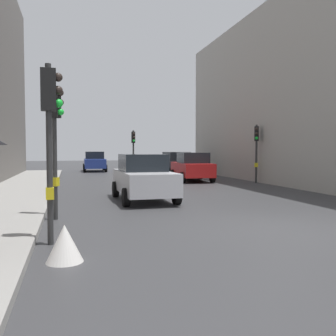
# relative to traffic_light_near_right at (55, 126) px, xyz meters

# --- Properties ---
(ground_plane) EXTENTS (120.00, 120.00, 0.00)m
(ground_plane) POSITION_rel_traffic_light_near_right_xyz_m (5.41, -2.63, -2.58)
(ground_plane) COLOR #38383A
(sidewalk_kerb) EXTENTS (2.94, 40.00, 0.16)m
(sidewalk_kerb) POSITION_rel_traffic_light_near_right_xyz_m (-1.79, 3.37, -2.50)
(sidewalk_kerb) COLOR gray
(sidewalk_kerb) RESTS_ON ground
(traffic_light_near_right) EXTENTS (0.45, 0.35, 3.74)m
(traffic_light_near_right) POSITION_rel_traffic_light_near_right_xyz_m (0.00, 0.00, 0.00)
(traffic_light_near_right) COLOR #2D2D2D
(traffic_light_near_right) RESTS_ON ground
(traffic_light_far_median) EXTENTS (0.25, 0.43, 3.38)m
(traffic_light_far_median) POSITION_rel_traffic_light_near_right_xyz_m (4.99, 17.18, -0.25)
(traffic_light_far_median) COLOR #2D2D2D
(traffic_light_far_median) RESTS_ON ground
(traffic_light_near_left) EXTENTS (0.43, 0.25, 3.65)m
(traffic_light_near_left) POSITION_rel_traffic_light_near_right_xyz_m (0.00, -2.83, -0.06)
(traffic_light_near_left) COLOR #2D2D2D
(traffic_light_near_left) RESTS_ON ground
(traffic_light_mid_street) EXTENTS (0.34, 0.45, 3.38)m
(traffic_light_mid_street) POSITION_rel_traffic_light_near_right_xyz_m (10.83, 9.00, -0.25)
(traffic_light_mid_street) COLOR #2D2D2D
(traffic_light_mid_street) RESTS_ON ground
(car_blue_van) EXTENTS (2.09, 4.24, 1.76)m
(car_blue_van) POSITION_rel_traffic_light_near_right_xyz_m (2.52, 23.47, -1.70)
(car_blue_van) COLOR navy
(car_blue_van) RESTS_ON ground
(car_red_sedan) EXTENTS (2.22, 4.30, 1.76)m
(car_red_sedan) POSITION_rel_traffic_light_near_right_xyz_m (7.68, 11.28, -1.70)
(car_red_sedan) COLOR red
(car_red_sedan) RESTS_ON ground
(car_silver_hatchback) EXTENTS (2.07, 4.23, 1.76)m
(car_silver_hatchback) POSITION_rel_traffic_light_near_right_xyz_m (3.09, 3.30, -1.70)
(car_silver_hatchback) COLOR #BCBCC1
(car_silver_hatchback) RESTS_ON ground
(car_dark_suv) EXTENTS (2.20, 4.29, 1.76)m
(car_dark_suv) POSITION_rel_traffic_light_near_right_xyz_m (8.17, 16.82, -1.70)
(car_dark_suv) COLOR black
(car_dark_suv) RESTS_ON ground
(warning_sign_triangle) EXTENTS (0.64, 0.64, 0.65)m
(warning_sign_triangle) POSITION_rel_traffic_light_near_right_xyz_m (0.27, -4.15, -2.26)
(warning_sign_triangle) COLOR silver
(warning_sign_triangle) RESTS_ON ground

